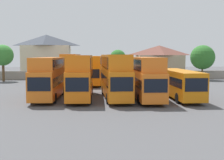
% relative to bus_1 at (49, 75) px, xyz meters
% --- Properties ---
extents(ground, '(140.00, 140.00, 0.00)m').
position_rel_bus_1_xyz_m(ground, '(7.48, 17.59, -2.70)').
color(ground, '#4C4C4F').
extents(depot_boundary_wall, '(56.00, 0.50, 1.80)m').
position_rel_bus_1_xyz_m(depot_boundary_wall, '(7.48, 25.07, -1.80)').
color(depot_boundary_wall, gray).
rests_on(depot_boundary_wall, ground).
extents(bus_1, '(2.77, 10.57, 4.78)m').
position_rel_bus_1_xyz_m(bus_1, '(0.00, 0.00, 0.00)').
color(bus_1, orange).
rests_on(bus_1, ground).
extents(bus_2, '(2.70, 11.07, 5.04)m').
position_rel_bus_1_xyz_m(bus_2, '(3.69, -0.25, 0.14)').
color(bus_2, orange).
rests_on(bus_2, ground).
extents(bus_3, '(3.05, 11.69, 5.11)m').
position_rel_bus_1_xyz_m(bus_3, '(7.66, -0.25, 0.18)').
color(bus_3, orange).
rests_on(bus_3, ground).
extents(bus_4, '(2.73, 12.03, 4.81)m').
position_rel_bus_1_xyz_m(bus_4, '(11.06, -0.60, 0.02)').
color(bus_4, orange).
rests_on(bus_4, ground).
extents(bus_5, '(2.69, 11.16, 3.28)m').
position_rel_bus_1_xyz_m(bus_5, '(15.19, -0.67, -0.81)').
color(bus_5, orange).
rests_on(bus_5, ground).
extents(bus_6, '(2.71, 11.30, 5.20)m').
position_rel_bus_1_xyz_m(bus_6, '(1.24, 14.88, 0.23)').
color(bus_6, orange).
rests_on(bus_6, ground).
extents(bus_7, '(3.12, 10.89, 4.90)m').
position_rel_bus_1_xyz_m(bus_7, '(5.11, 15.08, 0.07)').
color(bus_7, orange).
rests_on(bus_7, ground).
extents(bus_8, '(3.21, 10.68, 3.29)m').
position_rel_bus_1_xyz_m(bus_8, '(9.16, 14.97, -0.81)').
color(bus_8, orange).
rests_on(bus_8, ground).
extents(bus_9, '(3.25, 10.33, 3.34)m').
position_rel_bus_1_xyz_m(bus_9, '(12.71, 15.41, -0.78)').
color(bus_9, orange).
rests_on(bus_9, ground).
extents(house_terrace_left, '(10.89, 6.47, 9.66)m').
position_rel_bus_1_xyz_m(house_terrace_left, '(-5.78, 31.76, 2.22)').
color(house_terrace_left, beige).
rests_on(house_terrace_left, ground).
extents(house_terrace_centre, '(10.77, 7.30, 7.30)m').
position_rel_bus_1_xyz_m(house_terrace_centre, '(20.15, 31.75, 1.03)').
color(house_terrace_centre, tan).
rests_on(house_terrace_centre, ground).
extents(tree_left_of_lot, '(4.93, 4.93, 7.08)m').
position_rel_bus_1_xyz_m(tree_left_of_lot, '(27.11, 23.07, 1.91)').
color(tree_left_of_lot, brown).
rests_on(tree_left_of_lot, ground).
extents(tree_behind_wall, '(3.48, 3.48, 6.22)m').
position_rel_bus_1_xyz_m(tree_behind_wall, '(10.17, 27.57, 1.72)').
color(tree_behind_wall, brown).
rests_on(tree_behind_wall, ground).
extents(tree_right_of_lot, '(4.01, 4.01, 7.05)m').
position_rel_bus_1_xyz_m(tree_right_of_lot, '(-12.40, 22.07, 2.31)').
color(tree_right_of_lot, brown).
rests_on(tree_right_of_lot, ground).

